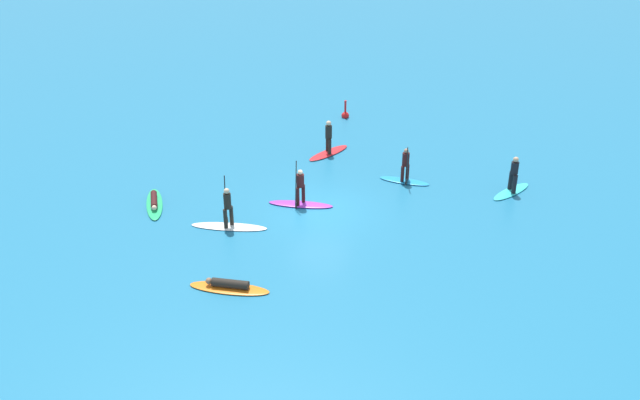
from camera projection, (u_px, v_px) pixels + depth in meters
name	position (u px, v px, depth m)	size (l,w,h in m)	color
ground_plane	(320.00, 210.00, 30.81)	(120.00, 120.00, 0.00)	#1E6B93
surfer_on_teal_board	(513.00, 182.00, 32.06)	(2.00, 2.46, 1.81)	#33C6CC
surfer_on_purple_board	(300.00, 196.00, 30.99)	(2.96, 0.95, 2.23)	purple
surfer_on_blue_board	(405.00, 172.00, 33.04)	(2.47, 0.93, 2.02)	#1E8CD1
surfer_on_orange_board	(229.00, 286.00, 25.44)	(3.06, 0.94, 0.41)	orange
surfer_on_white_board	(228.00, 217.00, 29.24)	(3.32, 1.09, 2.29)	white
surfer_on_green_board	(154.00, 203.00, 31.15)	(1.98, 3.03, 0.39)	#23B266
surfer_on_red_board	(329.00, 145.00, 35.93)	(2.01, 2.70, 1.83)	red
marker_buoy	(345.00, 115.00, 40.64)	(0.44, 0.44, 1.14)	red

